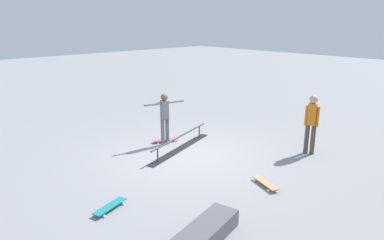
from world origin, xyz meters
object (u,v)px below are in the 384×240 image
skater_main (165,115)px  loose_skateboard_teal (110,206)px  skateboard_main (166,140)px  bystander_orange_shirt (311,121)px  grind_rail (180,143)px  skate_ledge (203,235)px  loose_skateboard_natural (266,183)px

skater_main → loose_skateboard_teal: bearing=48.0°
skateboard_main → loose_skateboard_teal: same height
bystander_orange_shirt → loose_skateboard_teal: 5.95m
skateboard_main → loose_skateboard_teal: 4.15m
grind_rail → skate_ledge: (2.72, 3.68, -0.03)m
loose_skateboard_natural → skater_main: bearing=-161.5°
skateboard_main → bystander_orange_shirt: 4.38m
skate_ledge → loose_skateboard_natural: 2.62m
grind_rail → skater_main: skater_main is taller
skate_ledge → loose_skateboard_teal: skate_ledge is taller
grind_rail → loose_skateboard_teal: size_ratio=3.65×
skate_ledge → loose_skateboard_natural: (-2.57, -0.53, -0.09)m
grind_rail → skate_ledge: size_ratio=1.83×
grind_rail → skate_ledge: 4.57m
grind_rail → skate_ledge: grind_rail is taller
grind_rail → bystander_orange_shirt: 3.79m
skateboard_main → loose_skateboard_teal: size_ratio=0.98×
skater_main → bystander_orange_shirt: size_ratio=0.93×
grind_rail → skate_ledge: bearing=36.5°
skater_main → loose_skateboard_natural: size_ratio=1.95×
skater_main → loose_skateboard_teal: skater_main is taller
grind_rail → loose_skateboard_natural: (0.15, 3.14, -0.11)m
grind_rail → loose_skateboard_natural: size_ratio=3.67×
skate_ledge → skater_main: size_ratio=1.03×
skater_main → loose_skateboard_natural: 3.87m
grind_rail → bystander_orange_shirt: size_ratio=1.76×
skater_main → loose_skateboard_natural: bearing=102.2°
grind_rail → loose_skateboard_natural: bearing=70.2°
skateboard_main → loose_skateboard_natural: size_ratio=0.99×
grind_rail → loose_skateboard_teal: bearing=8.9°
loose_skateboard_teal → loose_skateboard_natural: (-3.17, 1.53, 0.00)m
skate_ledge → skater_main: skater_main is taller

